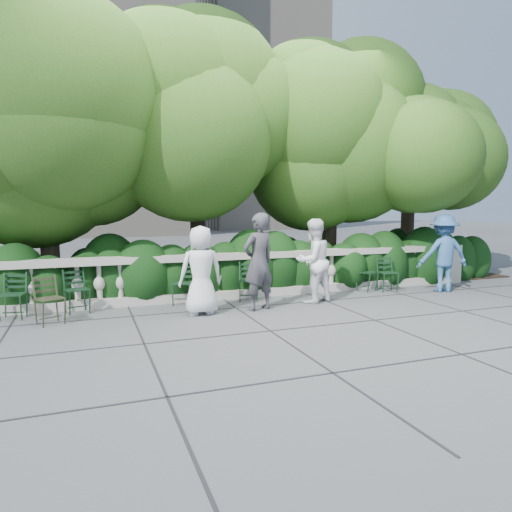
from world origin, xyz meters
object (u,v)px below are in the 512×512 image
object	(u,v)px
chair_a	(80,314)
person_older_blue	(443,253)
chair_e	(390,292)
chair_weathered	(54,326)
chair_d	(249,302)
person_businessman	(201,270)
chair_b	(11,321)
chair_c	(182,306)
person_woman_grey	(259,262)
chair_f	(372,292)
person_casual_man	(313,261)

from	to	relation	value
chair_a	person_older_blue	xyz separation A→B (m)	(8.02, -0.53, 0.91)
chair_e	person_older_blue	xyz separation A→B (m)	(1.22, -0.33, 0.91)
chair_weathered	chair_a	bearing A→B (deg)	36.52
chair_d	person_businessman	world-z (taller)	person_businessman
chair_b	person_businessman	xyz separation A→B (m)	(3.27, -0.67, 0.83)
chair_weathered	person_older_blue	distance (m)	8.48
chair_e	chair_c	bearing A→B (deg)	-172.93
person_older_blue	person_woman_grey	bearing A→B (deg)	16.81
chair_e	person_businessman	size ratio (longest dim) A/B	0.51
chair_f	chair_weathered	distance (m)	6.89
chair_weathered	chair_c	bearing A→B (deg)	-6.72
person_woman_grey	chair_weathered	bearing A→B (deg)	-18.88
person_older_blue	person_casual_man	bearing A→B (deg)	13.83
chair_weathered	person_businessman	xyz separation A→B (m)	(2.53, -0.04, 0.83)
chair_e	person_businessman	world-z (taller)	person_businessman
person_older_blue	chair_a	bearing A→B (deg)	9.85
person_businessman	person_older_blue	distance (m)	5.89
chair_a	chair_d	distance (m)	3.32
person_businessman	person_casual_man	xyz separation A→B (m)	(2.45, 0.22, 0.05)
person_woman_grey	chair_c	bearing A→B (deg)	-49.17
person_woman_grey	person_casual_man	world-z (taller)	person_woman_grey
chair_e	chair_d	bearing A→B (deg)	-172.51
chair_b	person_woman_grey	world-z (taller)	person_woman_grey
chair_b	person_businessman	distance (m)	3.44
chair_c	chair_weathered	size ratio (longest dim) A/B	1.00
chair_f	person_businessman	xyz separation A→B (m)	(-4.31, -0.78, 0.83)
chair_weathered	person_older_blue	bearing A→B (deg)	-23.30
chair_b	chair_c	xyz separation A→B (m)	(3.06, 0.12, 0.00)
chair_e	chair_weathered	distance (m)	7.22
chair_a	person_woman_grey	size ratio (longest dim) A/B	0.44
chair_e	person_businessman	distance (m)	4.77
chair_b	chair_e	bearing A→B (deg)	9.16
chair_f	person_casual_man	xyz separation A→B (m)	(-1.86, -0.56, 0.88)
chair_f	person_businessman	size ratio (longest dim) A/B	0.51
chair_weathered	person_older_blue	size ratio (longest dim) A/B	0.46
chair_a	person_woman_grey	xyz separation A→B (m)	(3.27, -0.80, 0.94)
chair_f	chair_a	bearing A→B (deg)	155.50
chair_d	chair_weathered	size ratio (longest dim) A/B	1.00
chair_b	person_woman_grey	bearing A→B (deg)	0.89
person_businessman	chair_b	bearing A→B (deg)	-13.57
chair_b	chair_d	world-z (taller)	same
chair_f	chair_e	bearing A→B (deg)	-56.08
chair_weathered	chair_f	bearing A→B (deg)	-18.40
chair_e	person_woman_grey	bearing A→B (deg)	-160.70
chair_a	chair_weathered	world-z (taller)	same
chair_d	chair_f	world-z (taller)	same
chair_a	chair_c	xyz separation A→B (m)	(1.93, 0.03, 0.00)
chair_c	person_casual_man	xyz separation A→B (m)	(2.66, -0.57, 0.88)
person_woman_grey	person_casual_man	distance (m)	1.34
chair_e	chair_weathered	world-z (taller)	same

